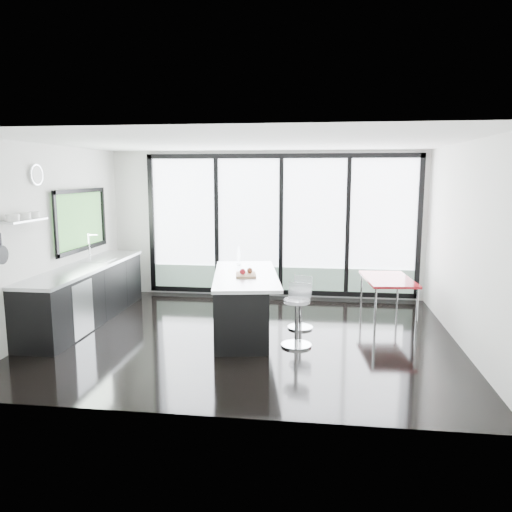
# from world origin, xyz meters

# --- Properties ---
(floor) EXTENTS (6.00, 5.00, 0.00)m
(floor) POSITION_xyz_m (0.00, 0.00, 0.00)
(floor) COLOR black
(floor) RESTS_ON ground
(ceiling) EXTENTS (6.00, 5.00, 0.00)m
(ceiling) POSITION_xyz_m (0.00, 0.00, 2.80)
(ceiling) COLOR white
(ceiling) RESTS_ON wall_back
(wall_back) EXTENTS (6.00, 0.09, 2.80)m
(wall_back) POSITION_xyz_m (0.27, 2.47, 1.27)
(wall_back) COLOR silver
(wall_back) RESTS_ON ground
(wall_front) EXTENTS (6.00, 0.00, 2.80)m
(wall_front) POSITION_xyz_m (0.00, -2.50, 1.40)
(wall_front) COLOR silver
(wall_front) RESTS_ON ground
(wall_left) EXTENTS (0.26, 5.00, 2.80)m
(wall_left) POSITION_xyz_m (-2.97, 0.27, 1.56)
(wall_left) COLOR silver
(wall_left) RESTS_ON ground
(wall_right) EXTENTS (0.00, 5.00, 2.80)m
(wall_right) POSITION_xyz_m (3.00, 0.00, 1.40)
(wall_right) COLOR silver
(wall_right) RESTS_ON ground
(counter_cabinets) EXTENTS (0.69, 3.24, 1.36)m
(counter_cabinets) POSITION_xyz_m (-2.67, 0.40, 0.46)
(counter_cabinets) COLOR black
(counter_cabinets) RESTS_ON floor
(island) EXTENTS (1.28, 2.31, 1.16)m
(island) POSITION_xyz_m (-0.11, 0.20, 0.45)
(island) COLOR black
(island) RESTS_ON floor
(bar_stool_near) EXTENTS (0.51, 0.51, 0.67)m
(bar_stool_near) POSITION_xyz_m (0.75, -0.35, 0.34)
(bar_stool_near) COLOR silver
(bar_stool_near) RESTS_ON floor
(bar_stool_far) EXTENTS (0.47, 0.47, 0.62)m
(bar_stool_far) POSITION_xyz_m (0.77, 0.48, 0.31)
(bar_stool_far) COLOR silver
(bar_stool_far) RESTS_ON floor
(red_table) EXTENTS (0.86, 1.35, 0.69)m
(red_table) POSITION_xyz_m (2.16, 1.19, 0.34)
(red_table) COLOR maroon
(red_table) RESTS_ON floor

